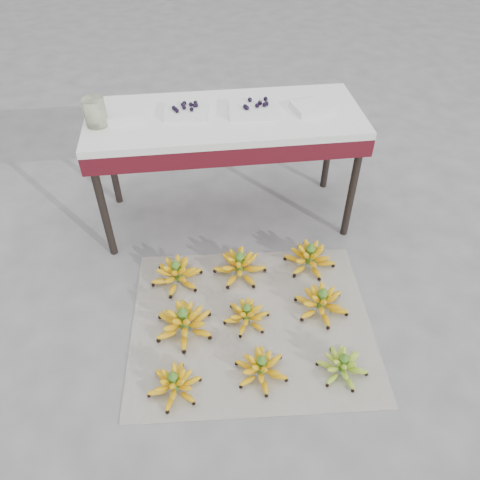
{
  "coord_description": "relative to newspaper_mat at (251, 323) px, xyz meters",
  "views": [
    {
      "loc": [
        -0.31,
        -1.44,
        1.99
      ],
      "look_at": [
        -0.09,
        0.37,
        0.31
      ],
      "focal_mm": 35.0,
      "sensor_mm": 36.0,
      "label": 1
    }
  ],
  "objects": [
    {
      "name": "glass_jar",
      "position": [
        -0.73,
        0.85,
        0.81
      ],
      "size": [
        0.12,
        0.12,
        0.15
      ],
      "primitive_type": "cylinder",
      "rotation": [
        0.0,
        0.0,
        0.01
      ],
      "color": "beige",
      "rests_on": "vendor_table"
    },
    {
      "name": "bunch_mid_right",
      "position": [
        0.38,
        0.04,
        0.06
      ],
      "size": [
        0.32,
        0.32,
        0.17
      ],
      "rotation": [
        0.0,
        0.0,
        0.12
      ],
      "color": "yellow",
      "rests_on": "newspaper_mat"
    },
    {
      "name": "bunch_back_center",
      "position": [
        -0.02,
        0.36,
        0.06
      ],
      "size": [
        0.33,
        0.33,
        0.18
      ],
      "rotation": [
        0.0,
        0.0,
        -0.11
      ],
      "color": "yellow",
      "rests_on": "newspaper_mat"
    },
    {
      "name": "ground",
      "position": [
        0.06,
        -0.06,
        -0.0
      ],
      "size": [
        60.0,
        60.0,
        0.0
      ],
      "primitive_type": "plane",
      "color": "#5E5E60",
      "rests_on": "ground"
    },
    {
      "name": "bunch_mid_center",
      "position": [
        -0.02,
        0.01,
        0.05
      ],
      "size": [
        0.27,
        0.27,
        0.15
      ],
      "rotation": [
        0.0,
        0.0,
        -0.17
      ],
      "color": "yellow",
      "rests_on": "newspaper_mat"
    },
    {
      "name": "bunch_back_left",
      "position": [
        -0.38,
        0.35,
        0.06
      ],
      "size": [
        0.32,
        0.32,
        0.17
      ],
      "rotation": [
        0.0,
        0.0,
        -0.12
      ],
      "color": "yellow",
      "rests_on": "newspaper_mat"
    },
    {
      "name": "bunch_mid_left",
      "position": [
        -0.35,
        -0.0,
        0.07
      ],
      "size": [
        0.4,
        0.4,
        0.19
      ],
      "rotation": [
        0.0,
        0.0,
        0.38
      ],
      "color": "yellow",
      "rests_on": "newspaper_mat"
    },
    {
      "name": "bunch_front_left",
      "position": [
        -0.41,
        -0.34,
        0.05
      ],
      "size": [
        0.25,
        0.25,
        0.15
      ],
      "rotation": [
        0.0,
        0.0,
        0.01
      ],
      "color": "yellow",
      "rests_on": "newspaper_mat"
    },
    {
      "name": "bunch_back_right",
      "position": [
        0.4,
        0.38,
        0.06
      ],
      "size": [
        0.38,
        0.38,
        0.18
      ],
      "rotation": [
        0.0,
        0.0,
        0.39
      ],
      "color": "yellow",
      "rests_on": "newspaper_mat"
    },
    {
      "name": "vendor_table",
      "position": [
        -0.04,
        0.89,
        0.66
      ],
      "size": [
        1.55,
        0.62,
        0.74
      ],
      "color": "black",
      "rests_on": "ground"
    },
    {
      "name": "bunch_front_right",
      "position": [
        0.39,
        -0.34,
        0.05
      ],
      "size": [
        0.29,
        0.29,
        0.15
      ],
      "rotation": [
        0.0,
        0.0,
        0.22
      ],
      "color": "#74A332",
      "rests_on": "newspaper_mat"
    },
    {
      "name": "bunch_front_center",
      "position": [
        0.0,
        -0.31,
        0.06
      ],
      "size": [
        0.32,
        0.32,
        0.16
      ],
      "rotation": [
        0.0,
        0.0,
        0.28
      ],
      "color": "yellow",
      "rests_on": "newspaper_mat"
    },
    {
      "name": "tray_far_left",
      "position": [
        -0.61,
        0.93,
        0.76
      ],
      "size": [
        0.27,
        0.21,
        0.04
      ],
      "color": "silver",
      "rests_on": "vendor_table"
    },
    {
      "name": "tray_far_right",
      "position": [
        0.47,
        0.88,
        0.76
      ],
      "size": [
        0.26,
        0.21,
        0.04
      ],
      "color": "silver",
      "rests_on": "vendor_table"
    },
    {
      "name": "tray_left",
      "position": [
        -0.25,
        0.91,
        0.76
      ],
      "size": [
        0.26,
        0.2,
        0.06
      ],
      "color": "silver",
      "rests_on": "vendor_table"
    },
    {
      "name": "newspaper_mat",
      "position": [
        0.0,
        0.0,
        0.0
      ],
      "size": [
        1.31,
        1.13,
        0.01
      ],
      "primitive_type": "cube",
      "rotation": [
        0.0,
        0.0,
        -0.06
      ],
      "color": "white",
      "rests_on": "ground"
    },
    {
      "name": "tray_right",
      "position": [
        0.12,
        0.89,
        0.76
      ],
      "size": [
        0.28,
        0.21,
        0.07
      ],
      "color": "silver",
      "rests_on": "vendor_table"
    }
  ]
}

